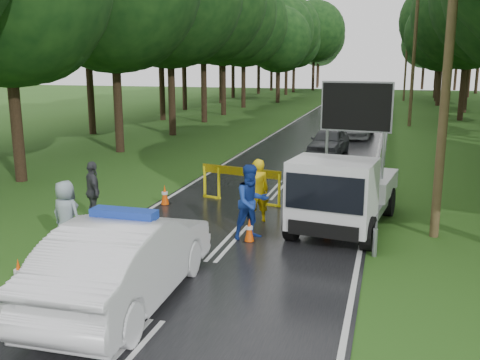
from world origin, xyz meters
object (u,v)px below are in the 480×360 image
(barrier, at_px, (241,176))
(queue_car_second, at_px, (355,123))
(work_truck, at_px, (343,192))
(civilian, at_px, (252,202))
(queue_car_fourth, at_px, (369,106))
(queue_car_first, at_px, (329,142))
(police_sedan, at_px, (126,260))
(officer, at_px, (257,191))
(queue_car_third, at_px, (357,111))

(barrier, relative_size, queue_car_second, 0.51)
(work_truck, height_order, queue_car_second, work_truck)
(civilian, relative_size, queue_car_second, 0.36)
(work_truck, height_order, queue_car_fourth, work_truck)
(barrier, height_order, queue_car_fourth, queue_car_fourth)
(work_truck, xyz_separation_m, queue_car_first, (-1.77, 12.14, -0.41))
(barrier, bearing_deg, queue_car_fourth, 97.22)
(queue_car_first, bearing_deg, civilian, -87.00)
(police_sedan, xyz_separation_m, queue_car_fourth, (2.76, 41.69, -0.23))
(civilian, xyz_separation_m, queue_car_fourth, (1.39, 37.30, -0.37))
(officer, relative_size, queue_car_second, 0.34)
(queue_car_first, bearing_deg, officer, -88.25)
(officer, distance_m, queue_car_second, 19.68)
(officer, bearing_deg, queue_car_second, -120.49)
(officer, distance_m, queue_car_first, 12.12)
(civilian, bearing_deg, barrier, 67.92)
(officer, xyz_separation_m, queue_car_first, (0.69, 12.10, -0.26))
(civilian, height_order, queue_car_fourth, civilian)
(work_truck, height_order, civilian, work_truck)
(civilian, bearing_deg, officer, 55.81)
(queue_car_second, bearing_deg, barrier, -95.24)
(barrier, bearing_deg, civilian, -58.12)
(work_truck, bearing_deg, queue_car_third, 100.88)
(police_sedan, height_order, queue_car_second, police_sedan)
(civilian, distance_m, queue_car_second, 21.17)
(barrier, bearing_deg, police_sedan, -78.93)
(civilian, bearing_deg, queue_car_first, 45.76)
(barrier, xyz_separation_m, civilian, (1.28, -3.50, 0.10))
(officer, xyz_separation_m, queue_car_second, (1.44, 19.63, -0.14))
(barrier, height_order, queue_car_first, queue_car_first)
(work_truck, relative_size, barrier, 1.85)
(queue_car_third, distance_m, queue_car_fourth, 7.13)
(work_truck, relative_size, civilian, 2.63)
(officer, height_order, civilian, civilian)
(work_truck, relative_size, queue_car_first, 1.32)
(barrier, relative_size, civilian, 1.42)
(officer, relative_size, queue_car_fourth, 0.49)
(queue_car_third, relative_size, queue_car_fourth, 1.48)
(work_truck, relative_size, queue_car_second, 0.95)
(police_sedan, height_order, work_truck, work_truck)
(queue_car_second, bearing_deg, civilian, -90.46)
(queue_car_third, bearing_deg, queue_car_second, -92.42)
(queue_car_second, xyz_separation_m, queue_car_fourth, (0.16, 16.17, -0.17))
(police_sedan, bearing_deg, queue_car_third, -95.47)
(civilian, distance_m, queue_car_fourth, 37.33)
(police_sedan, distance_m, queue_car_second, 25.65)
(work_truck, distance_m, queue_car_third, 28.78)
(queue_car_third, bearing_deg, work_truck, -92.38)
(officer, relative_size, queue_car_third, 0.33)
(queue_car_fourth, bearing_deg, barrier, -98.61)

